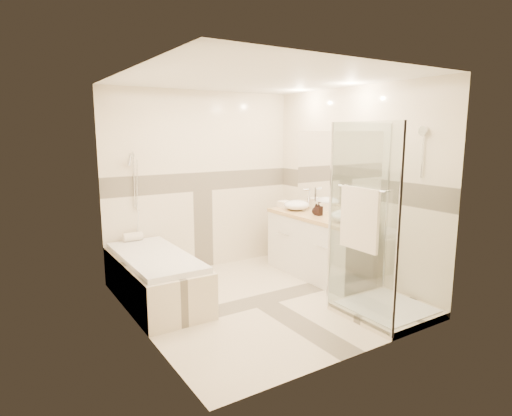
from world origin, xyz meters
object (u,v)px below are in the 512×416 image
vanity (318,246)px  bathtub (155,275)px  vessel_sink_near (297,205)px  amenity_bottle_a (319,209)px  amenity_bottle_b (316,209)px  shower_enclosure (376,269)px  vessel_sink_far (345,216)px

vanity → bathtub: bearing=170.8°
bathtub → vessel_sink_near: vessel_sink_near is taller
vanity → amenity_bottle_a: amenity_bottle_a is taller
bathtub → vessel_sink_near: bearing=2.9°
bathtub → amenity_bottle_a: (2.13, -0.37, 0.63)m
bathtub → amenity_bottle_b: amenity_bottle_b is taller
bathtub → shower_enclosure: shower_enclosure is taller
vanity → shower_enclosure: shower_enclosure is taller
shower_enclosure → amenity_bottle_a: 1.36m
amenity_bottle_a → amenity_bottle_b: amenity_bottle_a is taller
bathtub → amenity_bottle_a: size_ratio=9.44×
shower_enclosure → bathtub: bearing=138.9°
bathtub → vessel_sink_far: vessel_sink_far is taller
bathtub → amenity_bottle_b: bearing=-8.4°
shower_enclosure → amenity_bottle_b: size_ratio=13.65×
vessel_sink_near → amenity_bottle_b: 0.42m
amenity_bottle_a → shower_enclosure: bearing=-102.3°
shower_enclosure → amenity_bottle_b: 1.40m
vessel_sink_far → amenity_bottle_a: amenity_bottle_a is taller
amenity_bottle_a → amenity_bottle_b: size_ratio=1.21×
vessel_sink_far → amenity_bottle_b: 0.54m
vessel_sink_near → amenity_bottle_a: (0.00, -0.47, 0.02)m
vessel_sink_far → amenity_bottle_b: (0.00, 0.54, 0.00)m
bathtub → vanity: size_ratio=1.05×
shower_enclosure → vessel_sink_far: size_ratio=5.67×
bathtub → amenity_bottle_b: size_ratio=11.38×
amenity_bottle_a → amenity_bottle_b: 0.05m
vessel_sink_near → vessel_sink_far: (0.00, -0.96, 0.00)m
amenity_bottle_b → vanity: bearing=-61.2°
vessel_sink_near → amenity_bottle_b: size_ratio=2.39×
vanity → shower_enclosure: size_ratio=0.79×
shower_enclosure → amenity_bottle_a: (0.27, 1.25, 0.43)m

